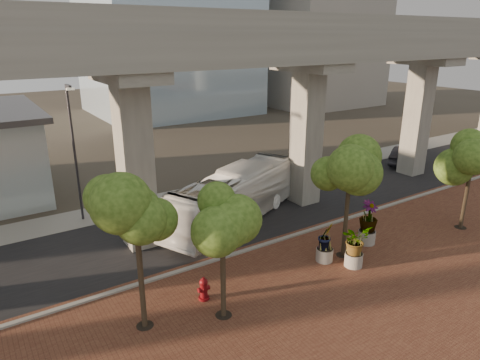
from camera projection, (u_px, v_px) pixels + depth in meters
ground at (249, 232)px, 25.68m from camera, size 160.00×160.00×0.00m
brick_plaza at (349, 296)px, 19.32m from camera, size 70.00×13.00×0.06m
asphalt_road at (232, 220)px, 27.26m from camera, size 90.00×8.00×0.04m
curb_strip at (269, 243)px, 24.06m from camera, size 70.00×0.25×0.16m
far_sidewalk at (192, 194)px, 31.62m from camera, size 90.00×3.00×0.06m
transit_viaduct at (231, 106)px, 24.92m from camera, size 72.00×5.60×12.40m
midrise_block at (318, 30)px, 70.02m from camera, size 18.00×16.00×24.00m
transit_bus at (235, 197)px, 26.67m from camera, size 11.85×7.30×3.27m
parked_car at (405, 156)px, 38.83m from camera, size 5.22×3.63×1.63m
fire_hydrant at (204, 289)px, 18.87m from camera, size 0.54×0.49×1.09m
planter_front at (355, 242)px, 21.34m from camera, size 2.03×2.03×2.23m
planter_right at (369, 218)px, 23.67m from camera, size 2.36×2.36×2.52m
planter_left at (326, 238)px, 21.86m from camera, size 1.96×1.96×2.16m
street_tree_far_west at (135, 212)px, 15.68m from camera, size 3.47×3.47×6.58m
street_tree_near_west at (222, 221)px, 16.55m from camera, size 3.11×3.11×5.75m
street_tree_near_east at (350, 170)px, 21.29m from camera, size 3.71×3.71×6.46m
street_tree_far_east at (472, 160)px, 24.74m from camera, size 3.38×3.38×5.83m
streetlamp_west at (74, 145)px, 25.66m from camera, size 0.42×1.23×8.50m
streetlamp_east at (291, 124)px, 34.88m from camera, size 0.37×1.07×7.41m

